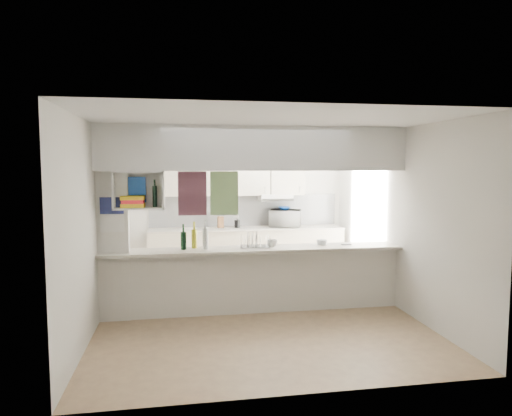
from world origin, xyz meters
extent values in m
plane|color=#8B6C51|center=(0.00, 0.00, 0.00)|extent=(4.80, 4.80, 0.00)
plane|color=white|center=(0.00, 0.00, 2.60)|extent=(4.80, 4.80, 0.00)
plane|color=silver|center=(0.00, 2.40, 1.30)|extent=(4.20, 0.00, 4.20)
plane|color=silver|center=(-2.10, 0.00, 1.30)|extent=(0.00, 4.80, 4.80)
plane|color=silver|center=(2.10, 0.00, 1.30)|extent=(0.00, 4.80, 4.80)
cube|color=silver|center=(0.00, 0.00, 0.44)|extent=(4.20, 0.15, 0.88)
cube|color=beige|center=(0.00, 0.00, 0.90)|extent=(4.20, 0.50, 0.04)
cube|color=white|center=(0.00, 0.00, 2.30)|extent=(4.20, 0.50, 0.60)
cube|color=silver|center=(-1.90, 0.00, 1.30)|extent=(0.40, 0.18, 2.60)
cube|color=#191E4C|center=(-1.90, -0.10, 1.55)|extent=(0.30, 0.01, 0.22)
cube|color=white|center=(-1.90, -0.10, 1.32)|extent=(0.30, 0.01, 0.24)
cube|color=black|center=(-0.85, 0.22, 1.68)|extent=(0.40, 0.02, 0.62)
cube|color=#196F71|center=(-0.40, 0.22, 1.68)|extent=(0.40, 0.02, 0.62)
cube|color=white|center=(-1.55, -0.10, 1.51)|extent=(0.65, 0.35, 0.02)
cube|color=white|center=(-1.55, -0.10, 1.99)|extent=(0.65, 0.35, 0.02)
cube|color=white|center=(-1.55, 0.06, 1.75)|extent=(0.65, 0.02, 0.50)
cube|color=white|center=(-1.86, -0.10, 1.75)|extent=(0.02, 0.35, 0.50)
cube|color=white|center=(-1.24, -0.10, 1.75)|extent=(0.02, 0.35, 0.50)
cube|color=gold|center=(-1.63, -0.10, 1.55)|extent=(0.30, 0.24, 0.05)
cube|color=red|center=(-1.63, -0.10, 1.60)|extent=(0.28, 0.22, 0.05)
cube|color=gold|center=(-1.63, -0.10, 1.65)|extent=(0.30, 0.24, 0.05)
cube|color=navy|center=(-1.60, 0.02, 1.75)|extent=(0.26, 0.02, 0.34)
cylinder|color=black|center=(-1.35, -0.10, 1.67)|extent=(0.06, 0.06, 0.28)
cube|color=beige|center=(0.20, 2.10, 0.45)|extent=(3.60, 0.60, 0.90)
cube|color=beige|center=(0.20, 2.10, 0.91)|extent=(3.60, 0.63, 0.03)
cube|color=silver|center=(0.20, 2.38, 1.22)|extent=(3.60, 0.03, 0.60)
cube|color=beige|center=(0.00, 2.23, 1.88)|extent=(2.62, 0.34, 0.72)
cube|color=white|center=(0.75, 2.16, 1.48)|extent=(0.60, 0.46, 0.12)
cube|color=silver|center=(0.75, 1.93, 1.45)|extent=(0.60, 0.02, 0.05)
imported|color=white|center=(0.95, 2.15, 1.08)|extent=(0.68, 0.56, 0.32)
imported|color=navy|center=(0.93, 2.17, 1.27)|extent=(0.23, 0.23, 0.06)
cube|color=silver|center=(0.02, 0.05, 0.93)|extent=(0.45, 0.36, 0.01)
cylinder|color=white|center=(-0.09, 0.06, 1.04)|extent=(0.04, 0.21, 0.21)
cylinder|color=white|center=(-0.02, 0.06, 1.04)|extent=(0.04, 0.21, 0.21)
cylinder|color=white|center=(0.04, 0.05, 1.04)|extent=(0.04, 0.21, 0.21)
imported|color=white|center=(0.24, -0.07, 0.99)|extent=(0.15, 0.15, 0.11)
cylinder|color=black|center=(-0.98, 0.04, 1.04)|extent=(0.08, 0.08, 0.24)
cylinder|color=black|center=(-0.98, 0.04, 1.22)|extent=(0.03, 0.03, 0.11)
cylinder|color=#A9A51C|center=(-0.83, 0.12, 1.05)|extent=(0.08, 0.08, 0.26)
cylinder|color=#A9A51C|center=(-0.83, 0.12, 1.24)|extent=(0.03, 0.03, 0.11)
cylinder|color=silver|center=(-0.68, 0.04, 1.06)|extent=(0.08, 0.08, 0.28)
cylinder|color=silver|center=(-0.68, 0.04, 1.25)|extent=(0.03, 0.03, 0.11)
cylinder|color=silver|center=(1.01, 0.10, 0.96)|extent=(0.14, 0.14, 0.07)
cube|color=black|center=(1.36, 0.03, 0.93)|extent=(0.14, 0.07, 0.01)
cylinder|color=black|center=(0.03, 2.15, 0.99)|extent=(0.11, 0.11, 0.15)
cube|color=#4F321B|center=(-0.28, 2.18, 1.03)|extent=(0.12, 0.10, 0.21)
camera|label=1|loc=(-1.03, -6.23, 2.05)|focal=32.00mm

